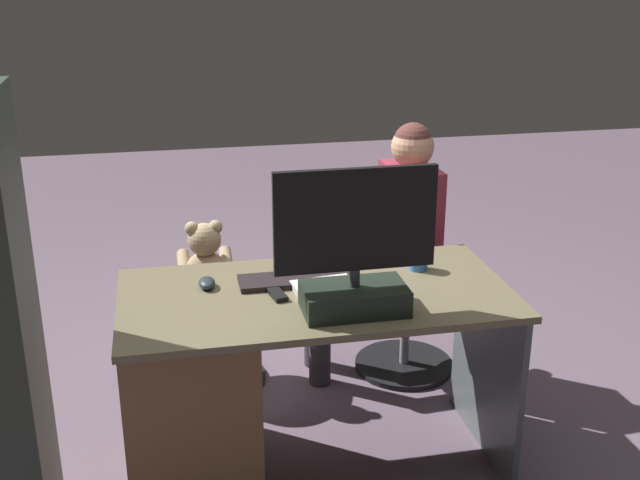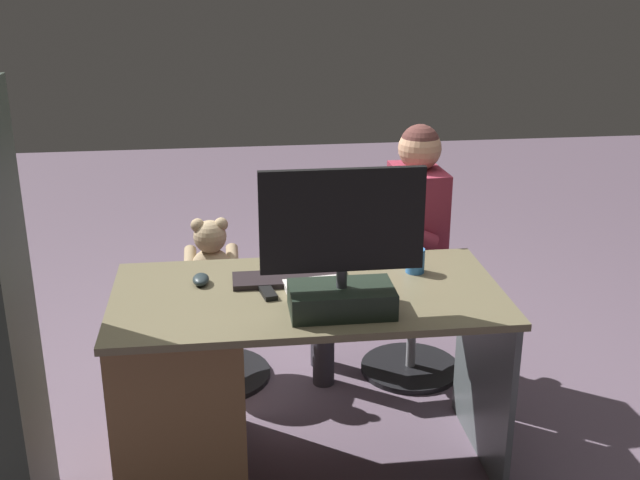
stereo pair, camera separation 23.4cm
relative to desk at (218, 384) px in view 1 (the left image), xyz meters
The scene contains 12 objects.
ground_plane 0.62m from the desk, 138.98° to the right, with size 10.00×10.00×0.00m, color #604F5F.
desk is the anchor object (origin of this frame).
monitor 0.71m from the desk, 158.41° to the left, with size 0.54×0.20×0.50m.
keyboard 0.48m from the desk, 161.89° to the right, with size 0.42×0.14×0.02m, color black.
computer_mouse 0.37m from the desk, 82.04° to the right, with size 0.06×0.10×0.04m, color #232E31.
cup 0.89m from the desk, behind, with size 0.07×0.07×0.09m, color #3372BF.
tv_remote 0.41m from the desk, behind, with size 0.04×0.15×0.02m, color black.
notebook_binder 0.54m from the desk, behind, with size 0.22×0.30×0.02m, color beige.
office_chair_teddy 0.72m from the desk, 90.88° to the right, with size 0.50×0.50×0.44m.
teddy_bear 0.75m from the desk, 90.87° to the right, with size 0.24×0.24×0.34m.
visitor_chair 1.14m from the desk, 144.51° to the right, with size 0.47×0.47×0.44m.
person 1.10m from the desk, 141.39° to the right, with size 0.58×0.49×1.18m.
Camera 1 is at (0.51, 2.87, 1.88)m, focal length 44.57 mm.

